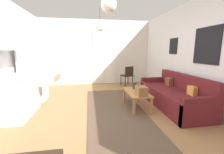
# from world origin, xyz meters

# --- Properties ---
(ground_plane) EXTENTS (5.24, 7.34, 0.10)m
(ground_plane) POSITION_xyz_m (0.00, 0.00, -0.05)
(ground_plane) COLOR #996D44
(wall_back) EXTENTS (4.84, 0.13, 2.73)m
(wall_back) POSITION_xyz_m (0.01, 3.42, 1.36)
(wall_back) COLOR silver
(wall_back) RESTS_ON ground_plane
(wall_right) EXTENTS (0.12, 6.94, 2.73)m
(wall_right) POSITION_xyz_m (2.37, 0.00, 1.37)
(wall_right) COLOR silver
(wall_right) RESTS_ON ground_plane
(area_rug) EXTENTS (1.35, 3.73, 0.01)m
(area_rug) POSITION_xyz_m (0.27, 0.23, 0.01)
(area_rug) COLOR brown
(area_rug) RESTS_ON ground_plane
(couch) EXTENTS (0.86, 2.19, 0.83)m
(couch) POSITION_xyz_m (1.85, 0.35, 0.27)
(couch) COLOR #5B191E
(couch) RESTS_ON ground_plane
(coffee_table) EXTENTS (0.49, 0.98, 0.42)m
(coffee_table) POSITION_xyz_m (0.84, 0.42, 0.36)
(coffee_table) COLOR #A87542
(coffee_table) RESTS_ON ground_plane
(bamboo_vase) EXTENTS (0.10, 0.10, 0.40)m
(bamboo_vase) POSITION_xyz_m (0.87, 0.69, 0.51)
(bamboo_vase) COLOR #2D2D33
(bamboo_vase) RESTS_ON coffee_table
(handbag) EXTENTS (0.22, 0.30, 0.33)m
(handbag) POSITION_xyz_m (0.85, 0.10, 0.53)
(handbag) COLOR brown
(handbag) RESTS_ON coffee_table
(refrigerator) EXTENTS (0.62, 0.62, 1.69)m
(refrigerator) POSITION_xyz_m (-1.93, 1.43, 0.84)
(refrigerator) COLOR white
(refrigerator) RESTS_ON ground_plane
(kitchen_counter) EXTENTS (0.63, 1.12, 2.14)m
(kitchen_counter) POSITION_xyz_m (-1.98, 0.38, 0.82)
(kitchen_counter) COLOR silver
(kitchen_counter) RESTS_ON ground_plane
(accent_chair) EXTENTS (0.52, 0.51, 0.81)m
(accent_chair) POSITION_xyz_m (1.24, 2.73, 0.46)
(accent_chair) COLOR black
(accent_chair) RESTS_ON ground_plane
(pendant_lamp_near) EXTENTS (0.25, 0.25, 0.70)m
(pendant_lamp_near) POSITION_xyz_m (-0.01, -0.59, 2.16)
(pendant_lamp_near) COLOR black
(pendant_lamp_far) EXTENTS (0.24, 0.24, 0.70)m
(pendant_lamp_far) POSITION_xyz_m (0.03, 1.68, 2.15)
(pendant_lamp_far) COLOR black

